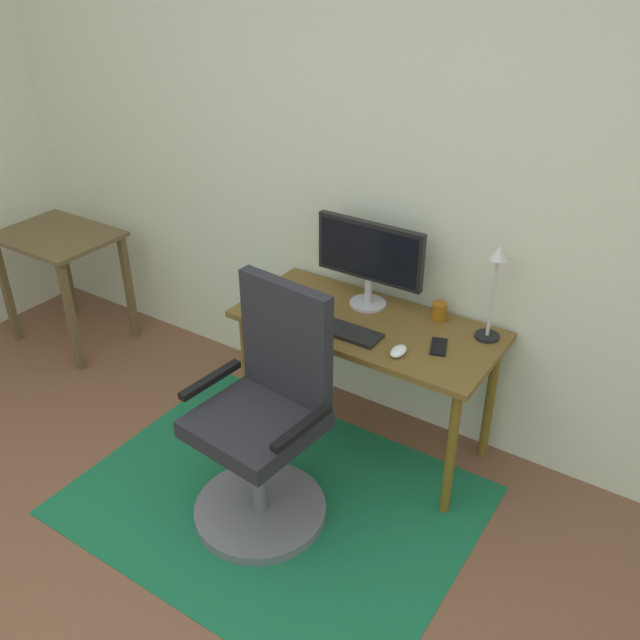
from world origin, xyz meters
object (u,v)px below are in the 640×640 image
at_px(monitor, 370,255).
at_px(desk_lamp, 495,280).
at_px(keyboard, 337,328).
at_px(cell_phone, 439,347).
at_px(computer_mouse, 398,351).
at_px(side_table, 60,254).
at_px(desk, 367,337).
at_px(office_chair, 265,433).
at_px(coffee_cup, 439,311).

xyz_separation_m(monitor, desk_lamp, (0.60, 0.03, 0.03)).
distance_m(keyboard, cell_phone, 0.47).
bearing_deg(desk_lamp, cell_phone, -126.33).
distance_m(keyboard, desk_lamp, 0.73).
relative_size(keyboard, computer_mouse, 4.13).
xyz_separation_m(keyboard, side_table, (-1.96, -0.00, -0.12)).
bearing_deg(desk, side_table, -176.04).
distance_m(office_chair, side_table, 2.00).
bearing_deg(desk_lamp, side_table, -172.96).
height_order(computer_mouse, coffee_cup, coffee_cup).
bearing_deg(computer_mouse, cell_phone, 49.81).
bearing_deg(monitor, computer_mouse, -43.38).
bearing_deg(monitor, cell_phone, -20.39).
bearing_deg(desk_lamp, desk, -161.34).
bearing_deg(coffee_cup, desk_lamp, -6.57).
xyz_separation_m(monitor, computer_mouse, (0.33, -0.31, -0.25)).
distance_m(keyboard, office_chair, 0.58).
bearing_deg(computer_mouse, coffee_cup, 87.28).
relative_size(coffee_cup, office_chair, 0.08).
height_order(monitor, desk_lamp, desk_lamp).
bearing_deg(keyboard, cell_phone, 14.59).
distance_m(coffee_cup, desk_lamp, 0.35).
relative_size(monitor, cell_phone, 3.92).
height_order(desk, office_chair, office_chair).
bearing_deg(office_chair, keyboard, 91.50).
distance_m(desk, office_chair, 0.69).
bearing_deg(cell_phone, keyboard, 174.59).
height_order(desk_lamp, side_table, desk_lamp).
bearing_deg(office_chair, cell_phone, 57.52).
bearing_deg(coffee_cup, monitor, -170.80).
bearing_deg(desk, keyboard, -119.85).
distance_m(keyboard, coffee_cup, 0.49).
xyz_separation_m(monitor, side_table, (-1.96, -0.29, -0.38)).
relative_size(keyboard, office_chair, 0.39).
bearing_deg(desk_lamp, coffee_cup, 173.43).
relative_size(cell_phone, side_table, 0.19).
bearing_deg(office_chair, desk, 85.34).
bearing_deg(monitor, coffee_cup, 9.20).
bearing_deg(side_table, monitor, 8.37).
distance_m(cell_phone, side_table, 2.42).
relative_size(desk, side_table, 1.73).
distance_m(monitor, office_chair, 0.96).
height_order(keyboard, coffee_cup, coffee_cup).
distance_m(desk_lamp, side_table, 2.61).
bearing_deg(desk_lamp, keyboard, -152.22).
xyz_separation_m(monitor, cell_phone, (0.46, -0.17, -0.26)).
height_order(coffee_cup, desk_lamp, desk_lamp).
height_order(cell_phone, desk_lamp, desk_lamp).
bearing_deg(monitor, desk, -60.67).
height_order(desk, computer_mouse, computer_mouse).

